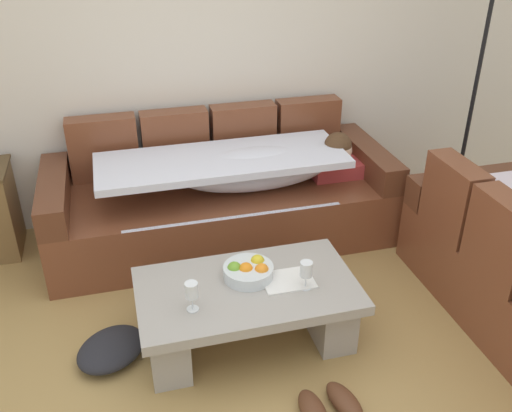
# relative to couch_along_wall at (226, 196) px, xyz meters

# --- Properties ---
(ground_plane) EXTENTS (14.00, 14.00, 0.00)m
(ground_plane) POSITION_rel_couch_along_wall_xyz_m (-0.22, -1.62, -0.33)
(ground_plane) COLOR #A7844A
(back_wall) EXTENTS (9.00, 0.10, 2.70)m
(back_wall) POSITION_rel_couch_along_wall_xyz_m (-0.22, 0.53, 1.02)
(back_wall) COLOR silver
(back_wall) RESTS_ON ground_plane
(couch_along_wall) EXTENTS (2.43, 0.92, 0.88)m
(couch_along_wall) POSITION_rel_couch_along_wall_xyz_m (0.00, 0.00, 0.00)
(couch_along_wall) COLOR brown
(couch_along_wall) RESTS_ON ground_plane
(coffee_table) EXTENTS (1.20, 0.68, 0.38)m
(coffee_table) POSITION_rel_couch_along_wall_xyz_m (-0.13, -1.15, -0.09)
(coffee_table) COLOR #9F9A93
(coffee_table) RESTS_ON ground_plane
(fruit_bowl) EXTENTS (0.28, 0.28, 0.10)m
(fruit_bowl) POSITION_rel_couch_along_wall_xyz_m (-0.10, -1.07, 0.09)
(fruit_bowl) COLOR silver
(fruit_bowl) RESTS_ON coffee_table
(wine_glass_near_left) EXTENTS (0.07, 0.07, 0.17)m
(wine_glass_near_left) POSITION_rel_couch_along_wall_xyz_m (-0.45, -1.27, 0.17)
(wine_glass_near_left) COLOR silver
(wine_glass_near_left) RESTS_ON coffee_table
(wine_glass_near_right) EXTENTS (0.07, 0.07, 0.17)m
(wine_glass_near_right) POSITION_rel_couch_along_wall_xyz_m (0.17, -1.24, 0.17)
(wine_glass_near_right) COLOR silver
(wine_glass_near_right) RESTS_ON coffee_table
(open_magazine) EXTENTS (0.28, 0.21, 0.01)m
(open_magazine) POSITION_rel_couch_along_wall_xyz_m (0.10, -1.16, 0.06)
(open_magazine) COLOR white
(open_magazine) RESTS_ON coffee_table
(floor_lamp) EXTENTS (0.33, 0.31, 1.95)m
(floor_lamp) POSITION_rel_couch_along_wall_xyz_m (1.90, -0.00, 0.79)
(floor_lamp) COLOR black
(floor_lamp) RESTS_ON ground_plane
(pair_of_shoes) EXTENTS (0.32, 0.30, 0.09)m
(pair_of_shoes) POSITION_rel_couch_along_wall_xyz_m (0.12, -1.76, -0.28)
(pair_of_shoes) COLOR #59331E
(pair_of_shoes) RESTS_ON ground_plane
(crumpled_garment) EXTENTS (0.51, 0.50, 0.12)m
(crumpled_garment) POSITION_rel_couch_along_wall_xyz_m (-0.89, -1.09, -0.27)
(crumpled_garment) COLOR #232328
(crumpled_garment) RESTS_ON ground_plane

